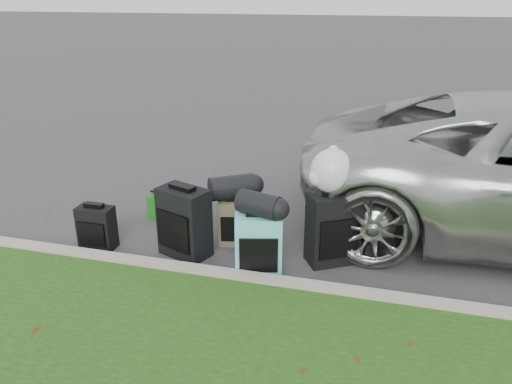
% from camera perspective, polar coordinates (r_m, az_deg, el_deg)
% --- Properties ---
extents(ground, '(120.00, 120.00, 0.00)m').
position_cam_1_polar(ground, '(5.97, 0.44, -5.70)').
color(ground, '#383535').
rests_on(ground, ground).
extents(curb, '(120.00, 0.18, 0.15)m').
position_cam_1_polar(curb, '(5.09, -2.42, -10.00)').
color(curb, '#9E937F').
rests_on(curb, ground).
extents(suitcase_small_black, '(0.41, 0.23, 0.51)m').
position_cam_1_polar(suitcase_small_black, '(6.01, -17.73, -3.89)').
color(suitcase_small_black, black).
rests_on(suitcase_small_black, ground).
extents(suitcase_large_black_left, '(0.63, 0.50, 0.79)m').
position_cam_1_polar(suitcase_large_black_left, '(5.58, -8.19, -3.45)').
color(suitcase_large_black_left, black).
rests_on(suitcase_large_black_left, ground).
extents(suitcase_olive, '(0.44, 0.32, 0.54)m').
position_cam_1_polar(suitcase_olive, '(5.83, -2.32, -3.45)').
color(suitcase_olive, '#49442C').
rests_on(suitcase_olive, ground).
extents(suitcase_teal, '(0.53, 0.39, 0.68)m').
position_cam_1_polar(suitcase_teal, '(5.17, 0.30, -6.10)').
color(suitcase_teal, '#52A3AE').
rests_on(suitcase_teal, ground).
extents(suitcase_large_black_right, '(0.62, 0.54, 0.79)m').
position_cam_1_polar(suitcase_large_black_right, '(5.44, 8.77, -4.15)').
color(suitcase_large_black_right, black).
rests_on(suitcase_large_black_right, ground).
extents(tote_green, '(0.29, 0.23, 0.31)m').
position_cam_1_polar(tote_green, '(6.65, -10.88, -1.60)').
color(tote_green, '#1A6E18').
rests_on(tote_green, ground).
extents(tote_navy, '(0.35, 0.32, 0.31)m').
position_cam_1_polar(tote_navy, '(6.52, -8.70, -1.93)').
color(tote_navy, navy).
rests_on(tote_navy, ground).
extents(duffel_left, '(0.58, 0.51, 0.28)m').
position_cam_1_polar(duffel_left, '(5.73, -2.78, 0.55)').
color(duffel_left, black).
rests_on(duffel_left, suitcase_olive).
extents(duffel_right, '(0.49, 0.35, 0.24)m').
position_cam_1_polar(duffel_right, '(4.96, 0.35, -1.43)').
color(duffel_right, black).
rests_on(duffel_right, suitcase_teal).
extents(trash_bag, '(0.46, 0.46, 0.46)m').
position_cam_1_polar(trash_bag, '(5.27, 8.69, 2.36)').
color(trash_bag, silver).
rests_on(trash_bag, suitcase_large_black_right).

